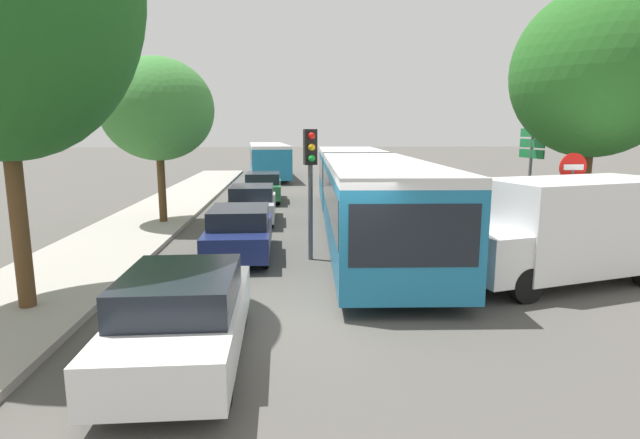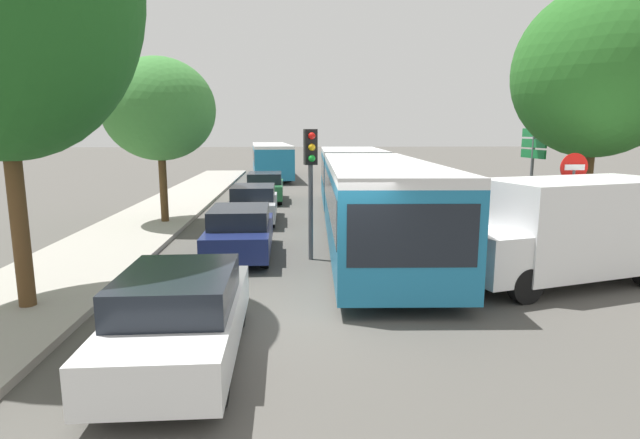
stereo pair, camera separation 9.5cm
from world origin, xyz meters
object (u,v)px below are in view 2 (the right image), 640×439
at_px(queued_car_white, 180,316).
at_px(queued_car_navy, 240,231).
at_px(articulated_bus, 363,187).
at_px(white_van, 569,228).
at_px(city_bus_rear, 271,158).
at_px(direction_sign_post, 533,155).
at_px(traffic_light, 311,165).
at_px(no_entry_sign, 572,191).
at_px(tree_left_mid, 159,109).
at_px(tree_right_near, 597,73).
at_px(queued_car_silver, 254,203).
at_px(queued_car_green, 265,187).

distance_m(queued_car_white, queued_car_navy, 6.28).
bearing_deg(articulated_bus, white_van, 32.63).
distance_m(city_bus_rear, direction_sign_post, 22.78).
distance_m(traffic_light, no_entry_sign, 6.57).
height_order(queued_car_navy, no_entry_sign, no_entry_sign).
xyz_separation_m(queued_car_white, white_van, (7.78, 3.47, 0.54)).
height_order(no_entry_sign, direction_sign_post, direction_sign_post).
height_order(articulated_bus, white_van, articulated_bus).
distance_m(white_van, traffic_light, 6.22).
relative_size(articulated_bus, traffic_light, 5.11).
relative_size(queued_car_navy, tree_left_mid, 0.66).
relative_size(no_entry_sign, tree_left_mid, 0.48).
relative_size(city_bus_rear, tree_right_near, 1.55).
relative_size(queued_car_navy, no_entry_sign, 1.38).
relative_size(queued_car_white, tree_left_mid, 0.68).
bearing_deg(queued_car_silver, tree_right_near, -114.04).
relative_size(queued_car_silver, traffic_light, 1.16).
height_order(white_van, traffic_light, traffic_light).
bearing_deg(direction_sign_post, tree_left_mid, -14.07).
distance_m(queued_car_navy, queued_car_green, 10.77).
height_order(queued_car_silver, traffic_light, traffic_light).
bearing_deg(city_bus_rear, queued_car_silver, 175.46).
bearing_deg(tree_left_mid, no_entry_sign, -27.86).
height_order(white_van, direction_sign_post, direction_sign_post).
bearing_deg(direction_sign_post, no_entry_sign, 73.06).
bearing_deg(tree_right_near, city_bus_rear, 114.17).
distance_m(queued_car_white, white_van, 8.53).
bearing_deg(traffic_light, queued_car_navy, -114.57).
bearing_deg(articulated_bus, queued_car_navy, -44.74).
xyz_separation_m(articulated_bus, queued_car_silver, (-3.86, 1.69, -0.79)).
xyz_separation_m(queued_car_white, tree_right_near, (10.33, 7.11, 4.27)).
bearing_deg(queued_car_green, queued_car_silver, 177.93).
bearing_deg(no_entry_sign, direction_sign_post, 167.29).
xyz_separation_m(city_bus_rear, direction_sign_post, (9.31, -20.76, 1.17)).
bearing_deg(queued_car_green, tree_left_mid, 150.55).
height_order(articulated_bus, direction_sign_post, direction_sign_post).
height_order(queued_car_navy, direction_sign_post, direction_sign_post).
bearing_deg(no_entry_sign, articulated_bus, -137.14).
relative_size(queued_car_silver, tree_right_near, 0.54).
height_order(queued_car_white, tree_left_mid, tree_left_mid).
xyz_separation_m(city_bus_rear, traffic_light, (1.94, -23.86, 1.10)).
bearing_deg(tree_right_near, tree_left_mid, 163.45).
bearing_deg(articulated_bus, tree_left_mid, -97.34).
distance_m(traffic_light, tree_right_near, 8.65).
xyz_separation_m(traffic_light, tree_right_near, (8.18, 1.32, 2.48)).
distance_m(queued_car_navy, direction_sign_post, 9.80).
relative_size(city_bus_rear, queued_car_silver, 2.89).
xyz_separation_m(articulated_bus, tree_right_near, (6.22, -2.70, 3.49)).
relative_size(queued_car_green, direction_sign_post, 1.11).
height_order(queued_car_silver, queued_car_green, queued_car_green).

